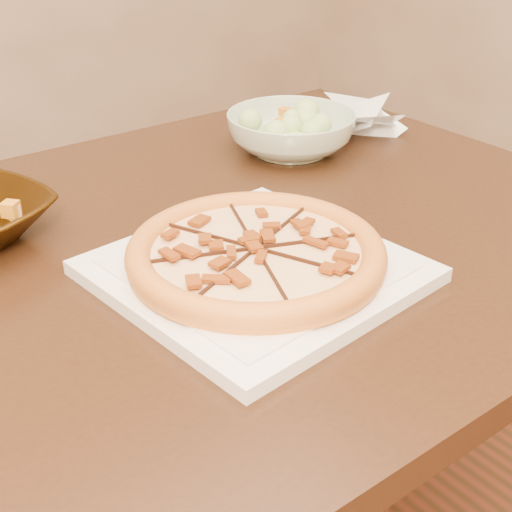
# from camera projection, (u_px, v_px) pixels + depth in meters

# --- Properties ---
(dining_table) EXTENTS (1.41, 0.91, 0.75)m
(dining_table) POSITION_uv_depth(u_px,v_px,m) (153.00, 322.00, 0.96)
(dining_table) COLOR black
(dining_table) RESTS_ON floor
(plate) EXTENTS (0.36, 0.36, 0.02)m
(plate) POSITION_uv_depth(u_px,v_px,m) (256.00, 270.00, 0.86)
(plate) COLOR white
(plate) RESTS_ON dining_table
(pizza) EXTENTS (0.31, 0.31, 0.03)m
(pizza) POSITION_uv_depth(u_px,v_px,m) (256.00, 253.00, 0.85)
(pizza) COLOR #C87025
(pizza) RESTS_ON plate
(salad_bowl) EXTENTS (0.24, 0.24, 0.07)m
(salad_bowl) POSITION_uv_depth(u_px,v_px,m) (291.00, 133.00, 1.23)
(salad_bowl) COLOR silver
(salad_bowl) RESTS_ON dining_table
(salad) EXTENTS (0.11, 0.11, 0.04)m
(salad) POSITION_uv_depth(u_px,v_px,m) (291.00, 104.00, 1.20)
(salad) COLOR #C3EC8A
(salad) RESTS_ON salad_bowl
(cling_film) EXTENTS (0.21, 0.18, 0.05)m
(cling_film) POSITION_uv_depth(u_px,v_px,m) (370.00, 121.00, 1.32)
(cling_film) COLOR white
(cling_film) RESTS_ON dining_table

